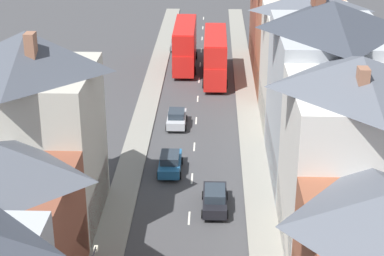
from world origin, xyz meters
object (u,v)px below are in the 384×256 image
object	(u,v)px
car_far_grey	(170,162)
car_mid_white	(178,43)
double_decker_bus_mid_street	(215,56)
double_decker_bus_lead	(185,44)
car_parked_left_a	(177,118)
car_near_blue	(215,199)

from	to	relation	value
car_far_grey	car_mid_white	bearing A→B (deg)	92.10
double_decker_bus_mid_street	double_decker_bus_lead	bearing A→B (deg)	128.87
double_decker_bus_mid_street	car_far_grey	world-z (taller)	double_decker_bus_mid_street
car_parked_left_a	car_far_grey	size ratio (longest dim) A/B	0.92
car_parked_left_a	car_far_grey	distance (m)	9.41
car_mid_white	car_far_grey	size ratio (longest dim) A/B	1.03
double_decker_bus_lead	car_near_blue	size ratio (longest dim) A/B	2.48
double_decker_bus_lead	car_mid_white	bearing A→B (deg)	99.37
car_mid_white	car_far_grey	xyz separation A→B (m)	(1.30, -35.50, -0.01)
double_decker_bus_lead	double_decker_bus_mid_street	xyz separation A→B (m)	(3.60, -4.47, 0.00)
double_decker_bus_mid_street	car_mid_white	distance (m)	13.37
double_decker_bus_lead	car_mid_white	size ratio (longest dim) A/B	2.46
car_near_blue	car_mid_white	distance (m)	41.57
double_decker_bus_lead	car_parked_left_a	bearing A→B (deg)	-89.97
double_decker_bus_lead	car_far_grey	distance (m)	27.75
car_near_blue	car_mid_white	bearing A→B (deg)	96.77
double_decker_bus_lead	car_far_grey	world-z (taller)	double_decker_bus_lead
car_near_blue	car_far_grey	size ratio (longest dim) A/B	1.02
double_decker_bus_mid_street	car_near_blue	xyz separation A→B (m)	(0.01, -29.00, -1.98)
double_decker_bus_lead	car_mid_white	xyz separation A→B (m)	(-1.29, 7.82, -1.98)
car_near_blue	car_far_grey	xyz separation A→B (m)	(-3.60, 5.78, -0.01)
double_decker_bus_mid_street	car_near_blue	distance (m)	29.06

